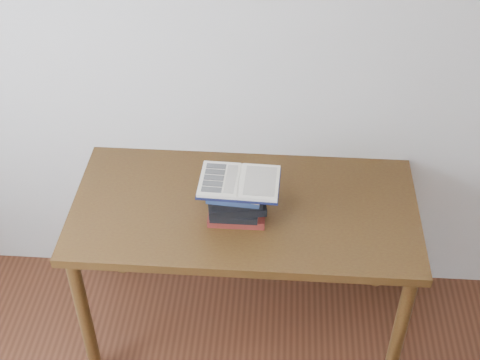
{
  "coord_description": "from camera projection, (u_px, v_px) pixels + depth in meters",
  "views": [
    {
      "loc": [
        0.25,
        -0.75,
        2.75
      ],
      "look_at": [
        0.12,
        1.24,
        1.07
      ],
      "focal_mm": 50.0,
      "sensor_mm": 36.0,
      "label": 1
    }
  ],
  "objects": [
    {
      "name": "desk",
      "position": [
        245.0,
        222.0,
        2.95
      ],
      "size": [
        1.5,
        0.75,
        0.8
      ],
      "color": "#432D10",
      "rests_on": "ground"
    },
    {
      "name": "room_shell",
      "position": [
        99.0,
        360.0,
        1.32
      ],
      "size": [
        3.54,
        3.54,
        2.62
      ],
      "color": "#BDB8B2",
      "rests_on": "ground"
    },
    {
      "name": "book_stack",
      "position": [
        236.0,
        201.0,
        2.77
      ],
      "size": [
        0.26,
        0.2,
        0.19
      ],
      "color": "maroon",
      "rests_on": "desk"
    },
    {
      "name": "open_book",
      "position": [
        239.0,
        182.0,
        2.7
      ],
      "size": [
        0.34,
        0.24,
        0.03
      ],
      "rotation": [
        0.0,
        0.0,
        -0.04
      ],
      "color": "black",
      "rests_on": "book_stack"
    }
  ]
}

